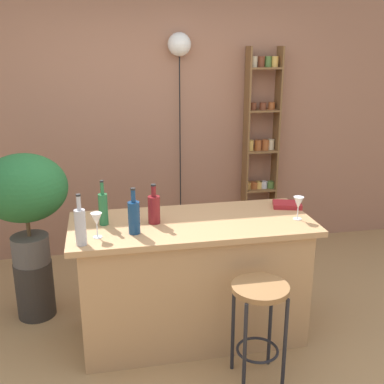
% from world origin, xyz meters
% --- Properties ---
extents(ground, '(12.00, 12.00, 0.00)m').
position_xyz_m(ground, '(0.00, 0.00, 0.00)').
color(ground, '#A37A4C').
extents(back_wall, '(6.40, 0.10, 2.80)m').
position_xyz_m(back_wall, '(0.00, 1.95, 1.40)').
color(back_wall, '#9E6B51').
rests_on(back_wall, ground).
extents(kitchen_counter, '(1.69, 0.72, 0.89)m').
position_xyz_m(kitchen_counter, '(0.00, 0.30, 0.45)').
color(kitchen_counter, tan).
rests_on(kitchen_counter, ground).
extents(bar_stool, '(0.35, 0.35, 0.67)m').
position_xyz_m(bar_stool, '(0.31, -0.28, 0.50)').
color(bar_stool, black).
rests_on(bar_stool, ground).
extents(spice_shelf, '(0.34, 0.18, 2.05)m').
position_xyz_m(spice_shelf, '(1.01, 1.79, 1.03)').
color(spice_shelf, brown).
rests_on(spice_shelf, ground).
extents(plant_stool, '(0.29, 0.29, 0.46)m').
position_xyz_m(plant_stool, '(-1.16, 0.79, 0.23)').
color(plant_stool, '#2D2823').
rests_on(plant_stool, ground).
extents(potted_plant, '(0.64, 0.57, 0.86)m').
position_xyz_m(potted_plant, '(-1.16, 0.79, 1.02)').
color(potted_plant, '#514C47').
rests_on(potted_plant, plant_stool).
extents(bottle_olive_oil, '(0.06, 0.06, 0.31)m').
position_xyz_m(bottle_olive_oil, '(-0.60, 0.36, 1.01)').
color(bottle_olive_oil, '#236638').
rests_on(bottle_olive_oil, kitchen_counter).
extents(bottle_spirits_clear, '(0.08, 0.08, 0.31)m').
position_xyz_m(bottle_spirits_clear, '(-0.41, 0.16, 1.01)').
color(bottle_spirits_clear, navy).
rests_on(bottle_spirits_clear, kitchen_counter).
extents(bottle_sauce_amber, '(0.07, 0.07, 0.32)m').
position_xyz_m(bottle_sauce_amber, '(-0.74, 0.04, 1.01)').
color(bottle_sauce_amber, '#B2B2B7').
rests_on(bottle_sauce_amber, kitchen_counter).
extents(bottle_soda_blue, '(0.08, 0.08, 0.28)m').
position_xyz_m(bottle_soda_blue, '(-0.26, 0.32, 1.00)').
color(bottle_soda_blue, maroon).
rests_on(bottle_soda_blue, kitchen_counter).
extents(wine_glass_left, '(0.07, 0.07, 0.16)m').
position_xyz_m(wine_glass_left, '(-0.65, 0.14, 1.01)').
color(wine_glass_left, silver).
rests_on(wine_glass_left, kitchen_counter).
extents(wine_glass_center, '(0.07, 0.07, 0.16)m').
position_xyz_m(wine_glass_center, '(0.74, 0.20, 1.01)').
color(wine_glass_center, silver).
rests_on(wine_glass_center, kitchen_counter).
extents(cookbook, '(0.24, 0.20, 0.03)m').
position_xyz_m(cookbook, '(0.76, 0.46, 0.91)').
color(cookbook, maroon).
rests_on(cookbook, kitchen_counter).
extents(pendant_globe_light, '(0.22, 0.22, 2.18)m').
position_xyz_m(pendant_globe_light, '(0.19, 1.84, 2.04)').
color(pendant_globe_light, black).
rests_on(pendant_globe_light, ground).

